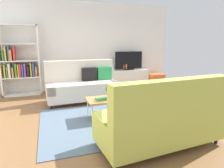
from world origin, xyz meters
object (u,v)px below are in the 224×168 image
(coffee_table, at_px, (113,99))
(vase_1, at_px, (118,68))
(tv, at_px, (129,61))
(vase_0, at_px, (112,68))
(couch_beige, at_px, (83,85))
(bookshelf, at_px, (19,63))
(tv_console, at_px, (128,78))
(couch_green, at_px, (161,119))
(potted_plant, at_px, (110,91))
(storage_trunk, at_px, (156,80))
(table_book_0, at_px, (102,99))
(bottle_0, at_px, (124,67))
(bottle_1, at_px, (126,67))

(coffee_table, relative_size, vase_1, 8.41)
(tv, bearing_deg, vase_0, 173.12)
(couch_beige, bearing_deg, vase_0, -138.92)
(tv, relative_size, bookshelf, 0.48)
(tv, distance_m, vase_1, 0.46)
(tv_console, relative_size, vase_1, 10.70)
(couch_green, relative_size, potted_plant, 6.10)
(couch_beige, xyz_separation_m, couch_green, (0.68, -2.85, 0.00))
(couch_green, bearing_deg, couch_beige, 98.51)
(potted_plant, relative_size, vase_0, 2.25)
(storage_trunk, bearing_deg, vase_1, 174.22)
(table_book_0, bearing_deg, tv, 56.75)
(tv_console, xyz_separation_m, vase_0, (-0.58, 0.05, 0.39))
(tv_console, height_order, storage_trunk, tv_console)
(couch_beige, xyz_separation_m, bookshelf, (-1.68, 1.21, 0.54))
(tv, xyz_separation_m, bottle_0, (-0.19, -0.02, -0.22))
(storage_trunk, height_order, bottle_0, bottle_0)
(coffee_table, bearing_deg, table_book_0, -174.79)
(bookshelf, xyz_separation_m, bottle_1, (3.43, -0.06, -0.24))
(couch_green, relative_size, vase_0, 13.70)
(potted_plant, distance_m, bottle_0, 2.95)
(potted_plant, bearing_deg, couch_green, -75.47)
(bottle_1, bearing_deg, storage_trunk, -2.87)
(couch_beige, relative_size, vase_0, 13.56)
(potted_plant, xyz_separation_m, bottle_0, (1.34, 2.62, 0.13))
(bookshelf, relative_size, potted_plant, 6.52)
(potted_plant, height_order, vase_1, vase_1)
(tv_console, xyz_separation_m, bottle_0, (-0.19, -0.04, 0.41))
(couch_green, xyz_separation_m, bottle_1, (1.08, 3.99, 0.30))
(potted_plant, bearing_deg, bookshelf, 126.74)
(table_book_0, height_order, bottle_0, bottle_0)
(storage_trunk, relative_size, bottle_0, 2.77)
(potted_plant, relative_size, bottle_0, 1.72)
(table_book_0, relative_size, bottle_1, 1.17)
(table_book_0, distance_m, vase_0, 2.92)
(vase_0, bearing_deg, table_book_0, -112.90)
(tv, bearing_deg, vase_1, 169.60)
(tv_console, distance_m, bottle_0, 0.46)
(bookshelf, bearing_deg, couch_green, -59.82)
(storage_trunk, relative_size, bottle_1, 2.54)
(couch_green, height_order, bottle_1, couch_green)
(tv, distance_m, table_book_0, 3.17)
(tv_console, relative_size, potted_plant, 4.35)
(couch_green, bearing_deg, potted_plant, 99.69)
(coffee_table, bearing_deg, couch_green, -78.53)
(coffee_table, distance_m, bookshelf, 3.40)
(couch_beige, xyz_separation_m, vase_0, (1.27, 1.24, 0.27))
(tv, xyz_separation_m, table_book_0, (-1.71, -2.61, -0.52))
(coffee_table, relative_size, tv_console, 0.79)
(table_book_0, bearing_deg, bottle_1, 58.07)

